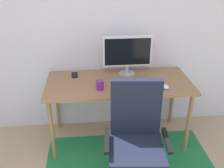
# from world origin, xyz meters

# --- Properties ---
(wall_back) EXTENTS (6.00, 0.10, 2.60)m
(wall_back) POSITION_xyz_m (0.00, 2.20, 1.30)
(wall_back) COLOR silver
(wall_back) RESTS_ON ground
(desk) EXTENTS (1.56, 0.70, 0.76)m
(desk) POSITION_xyz_m (0.31, 1.78, 0.69)
(desk) COLOR #956A47
(desk) RESTS_ON ground
(monitor) EXTENTS (0.55, 0.18, 0.44)m
(monitor) POSITION_xyz_m (0.43, 1.99, 1.01)
(monitor) COLOR #B2B2B7
(monitor) RESTS_ON desk
(keyboard) EXTENTS (0.43, 0.13, 0.02)m
(keyboard) POSITION_xyz_m (0.45, 1.58, 0.77)
(keyboard) COLOR black
(keyboard) RESTS_ON desk
(computer_mouse) EXTENTS (0.06, 0.10, 0.03)m
(computer_mouse) POSITION_xyz_m (0.77, 1.59, 0.78)
(computer_mouse) COLOR white
(computer_mouse) RESTS_ON desk
(coffee_cup) EXTENTS (0.08, 0.08, 0.10)m
(coffee_cup) POSITION_xyz_m (0.10, 1.62, 0.81)
(coffee_cup) COLOR #762589
(coffee_cup) RESTS_ON desk
(cell_phone) EXTENTS (0.08, 0.14, 0.01)m
(cell_phone) POSITION_xyz_m (-0.17, 2.00, 0.76)
(cell_phone) COLOR black
(cell_phone) RESTS_ON desk
(office_chair) EXTENTS (0.58, 0.58, 1.04)m
(office_chair) POSITION_xyz_m (0.38, 1.08, 0.40)
(office_chair) COLOR slate
(office_chair) RESTS_ON ground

